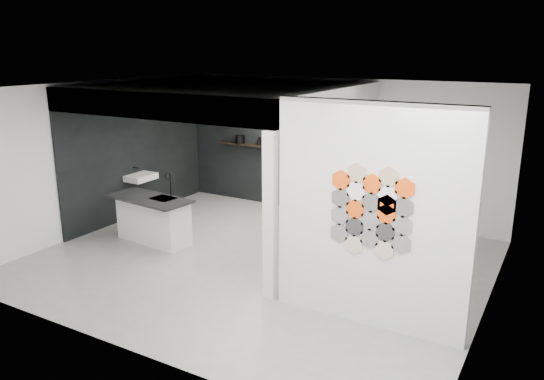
{
  "coord_description": "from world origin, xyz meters",
  "views": [
    {
      "loc": [
        4.22,
        -6.89,
        3.4
      ],
      "look_at": [
        0.1,
        0.3,
        1.15
      ],
      "focal_mm": 35.0,
      "sensor_mm": 36.0,
      "label": 1
    }
  ],
  "objects_px": {
    "partition_panel": "(371,217)",
    "glass_bowl": "(337,151)",
    "kettle": "(312,147)",
    "utensil_cup": "(259,143)",
    "kitchen_island": "(153,219)",
    "stockpot": "(240,139)",
    "wall_basin": "(141,177)",
    "glass_vase": "(337,150)",
    "bottle_dark": "(260,141)"
  },
  "relations": [
    {
      "from": "bottle_dark",
      "to": "utensil_cup",
      "type": "bearing_deg",
      "value": 180.0
    },
    {
      "from": "kitchen_island",
      "to": "glass_bowl",
      "type": "xyz_separation_m",
      "value": [
        2.24,
        3.02,
        0.93
      ]
    },
    {
      "from": "partition_panel",
      "to": "glass_bowl",
      "type": "bearing_deg",
      "value": 118.23
    },
    {
      "from": "partition_panel",
      "to": "glass_bowl",
      "type": "height_order",
      "value": "partition_panel"
    },
    {
      "from": "glass_bowl",
      "to": "wall_basin",
      "type": "bearing_deg",
      "value": -148.65
    },
    {
      "from": "stockpot",
      "to": "bottle_dark",
      "type": "distance_m",
      "value": 0.51
    },
    {
      "from": "kitchen_island",
      "to": "bottle_dark",
      "type": "height_order",
      "value": "bottle_dark"
    },
    {
      "from": "stockpot",
      "to": "glass_bowl",
      "type": "height_order",
      "value": "stockpot"
    },
    {
      "from": "glass_bowl",
      "to": "utensil_cup",
      "type": "bearing_deg",
      "value": 180.0
    },
    {
      "from": "wall_basin",
      "to": "kitchen_island",
      "type": "distance_m",
      "value": 1.55
    },
    {
      "from": "glass_vase",
      "to": "bottle_dark",
      "type": "distance_m",
      "value": 1.83
    },
    {
      "from": "kitchen_island",
      "to": "stockpot",
      "type": "relative_size",
      "value": 7.64
    },
    {
      "from": "stockpot",
      "to": "kettle",
      "type": "height_order",
      "value": "stockpot"
    },
    {
      "from": "stockpot",
      "to": "utensil_cup",
      "type": "distance_m",
      "value": 0.49
    },
    {
      "from": "glass_vase",
      "to": "bottle_dark",
      "type": "relative_size",
      "value": 0.71
    },
    {
      "from": "utensil_cup",
      "to": "partition_panel",
      "type": "bearing_deg",
      "value": -44.54
    },
    {
      "from": "wall_basin",
      "to": "bottle_dark",
      "type": "relative_size",
      "value": 3.44
    },
    {
      "from": "glass_vase",
      "to": "bottle_dark",
      "type": "height_order",
      "value": "bottle_dark"
    },
    {
      "from": "kettle",
      "to": "bottle_dark",
      "type": "distance_m",
      "value": 1.27
    },
    {
      "from": "stockpot",
      "to": "utensil_cup",
      "type": "bearing_deg",
      "value": 0.0
    },
    {
      "from": "utensil_cup",
      "to": "bottle_dark",
      "type": "bearing_deg",
      "value": 0.0
    },
    {
      "from": "partition_panel",
      "to": "bottle_dark",
      "type": "relative_size",
      "value": 16.04
    },
    {
      "from": "partition_panel",
      "to": "kettle",
      "type": "height_order",
      "value": "partition_panel"
    },
    {
      "from": "kitchen_island",
      "to": "partition_panel",
      "type": "bearing_deg",
      "value": -5.19
    },
    {
      "from": "partition_panel",
      "to": "glass_vase",
      "type": "relative_size",
      "value": 22.6
    },
    {
      "from": "wall_basin",
      "to": "kettle",
      "type": "bearing_deg",
      "value": 36.19
    },
    {
      "from": "glass_vase",
      "to": "utensil_cup",
      "type": "relative_size",
      "value": 1.24
    },
    {
      "from": "glass_bowl",
      "to": "kitchen_island",
      "type": "bearing_deg",
      "value": -126.56
    },
    {
      "from": "wall_basin",
      "to": "glass_vase",
      "type": "distance_m",
      "value": 4.0
    },
    {
      "from": "kitchen_island",
      "to": "glass_vase",
      "type": "bearing_deg",
      "value": 59.4
    },
    {
      "from": "wall_basin",
      "to": "utensil_cup",
      "type": "xyz_separation_m",
      "value": [
        1.54,
        2.07,
        0.52
      ]
    },
    {
      "from": "stockpot",
      "to": "glass_vase",
      "type": "relative_size",
      "value": 1.74
    },
    {
      "from": "kettle",
      "to": "partition_panel",
      "type": "bearing_deg",
      "value": -44.85
    },
    {
      "from": "stockpot",
      "to": "glass_vase",
      "type": "distance_m",
      "value": 2.34
    },
    {
      "from": "stockpot",
      "to": "utensil_cup",
      "type": "height_order",
      "value": "stockpot"
    },
    {
      "from": "kettle",
      "to": "glass_vase",
      "type": "bearing_deg",
      "value": 10.8
    },
    {
      "from": "kitchen_island",
      "to": "wall_basin",
      "type": "bearing_deg",
      "value": 146.48
    },
    {
      "from": "kitchen_island",
      "to": "bottle_dark",
      "type": "distance_m",
      "value": 3.2
    },
    {
      "from": "utensil_cup",
      "to": "wall_basin",
      "type": "bearing_deg",
      "value": -126.66
    },
    {
      "from": "utensil_cup",
      "to": "kettle",
      "type": "bearing_deg",
      "value": 0.0
    },
    {
      "from": "kitchen_island",
      "to": "stockpot",
      "type": "distance_m",
      "value": 3.17
    },
    {
      "from": "partition_panel",
      "to": "kitchen_island",
      "type": "bearing_deg",
      "value": 168.85
    },
    {
      "from": "wall_basin",
      "to": "stockpot",
      "type": "bearing_deg",
      "value": 63.12
    },
    {
      "from": "bottle_dark",
      "to": "kettle",
      "type": "bearing_deg",
      "value": 0.0
    },
    {
      "from": "glass_bowl",
      "to": "utensil_cup",
      "type": "xyz_separation_m",
      "value": [
        -1.85,
        0.0,
        0.01
      ]
    },
    {
      "from": "wall_basin",
      "to": "glass_vase",
      "type": "bearing_deg",
      "value": 31.35
    },
    {
      "from": "kettle",
      "to": "utensil_cup",
      "type": "xyz_separation_m",
      "value": [
        -1.29,
        0.0,
        -0.02
      ]
    },
    {
      "from": "glass_bowl",
      "to": "bottle_dark",
      "type": "height_order",
      "value": "bottle_dark"
    },
    {
      "from": "bottle_dark",
      "to": "partition_panel",
      "type": "bearing_deg",
      "value": -44.69
    },
    {
      "from": "kitchen_island",
      "to": "kettle",
      "type": "bearing_deg",
      "value": 67.0
    }
  ]
}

